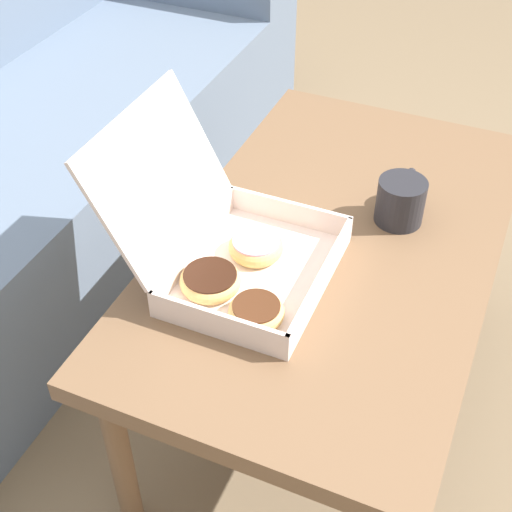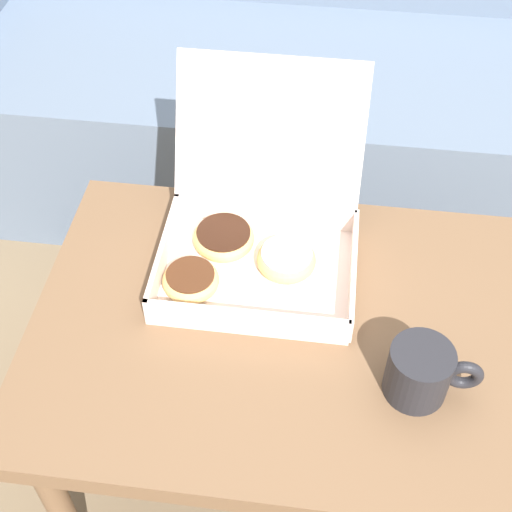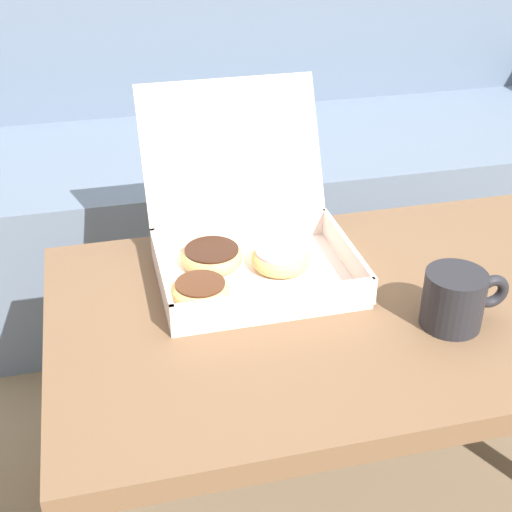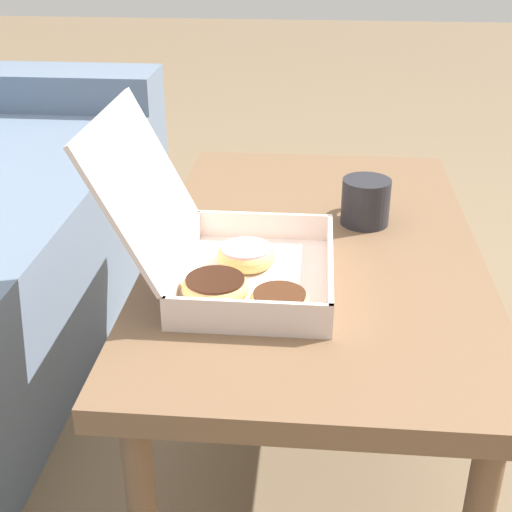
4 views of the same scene
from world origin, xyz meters
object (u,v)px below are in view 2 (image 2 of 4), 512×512
(couch, at_px, (358,76))
(pastry_box, at_px, (250,234))
(coffee_mug, at_px, (421,372))
(coffee_table, at_px, (346,348))

(couch, xyz_separation_m, pastry_box, (-0.18, -0.84, 0.22))
(pastry_box, relative_size, coffee_mug, 2.64)
(couch, height_order, pastry_box, couch)
(couch, bearing_deg, pastry_box, -102.09)
(pastry_box, distance_m, coffee_mug, 0.37)
(coffee_table, height_order, pastry_box, pastry_box)
(coffee_table, distance_m, pastry_box, 0.25)
(couch, relative_size, coffee_mug, 17.27)
(couch, relative_size, coffee_table, 2.34)
(couch, xyz_separation_m, coffee_mug, (0.11, -1.08, 0.21))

